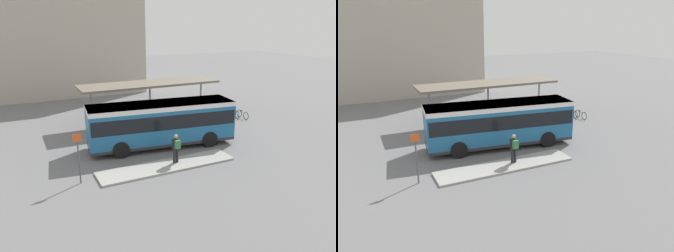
{
  "view_description": "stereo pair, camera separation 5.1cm",
  "coord_description": "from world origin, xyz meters",
  "views": [
    {
      "loc": [
        -8.99,
        -19.63,
        8.33
      ],
      "look_at": [
        0.5,
        0.0,
        1.39
      ],
      "focal_mm": 35.0,
      "sensor_mm": 36.0,
      "label": 1
    },
    {
      "loc": [
        -8.94,
        -19.65,
        8.33
      ],
      "look_at": [
        0.5,
        0.0,
        1.39
      ],
      "focal_mm": 35.0,
      "sensor_mm": 36.0,
      "label": 2
    }
  ],
  "objects": [
    {
      "name": "platform_sign",
      "position": [
        -6.29,
        -3.21,
        1.56
      ],
      "size": [
        0.44,
        0.08,
        2.8
      ],
      "color": "#4C4C51",
      "rests_on": "ground_plane"
    },
    {
      "name": "pedestrian_waiting",
      "position": [
        -0.54,
        -3.28,
        1.16
      ],
      "size": [
        0.45,
        0.47,
        1.82
      ],
      "rotation": [
        0.0,
        0.0,
        1.6
      ],
      "color": "#232328",
      "rests_on": "curb_island"
    },
    {
      "name": "curb_island",
      "position": [
        -1.15,
        -3.36,
        0.06
      ],
      "size": [
        8.52,
        1.8,
        0.12
      ],
      "color": "#9E9E99",
      "rests_on": "ground_plane"
    },
    {
      "name": "bicycle_yellow",
      "position": [
        9.06,
        3.75,
        0.36
      ],
      "size": [
        0.48,
        1.64,
        0.71
      ],
      "rotation": [
        0.0,
        0.0,
        1.49
      ],
      "color": "black",
      "rests_on": "ground_plane"
    },
    {
      "name": "bicycle_green",
      "position": [
        9.49,
        3.09,
        0.35
      ],
      "size": [
        0.48,
        1.63,
        0.7
      ],
      "rotation": [
        0.0,
        0.0,
        -1.55
      ],
      "color": "black",
      "rests_on": "ground_plane"
    },
    {
      "name": "ground_plane",
      "position": [
        0.0,
        0.0,
        0.0
      ],
      "size": [
        120.0,
        120.0,
        0.0
      ],
      "primitive_type": "plane",
      "color": "slate"
    },
    {
      "name": "station_building",
      "position": [
        -4.99,
        24.03,
        7.6
      ],
      "size": [
        22.28,
        12.43,
        15.2
      ],
      "color": "#B2A899",
      "rests_on": "ground_plane"
    },
    {
      "name": "bicycle_orange",
      "position": [
        9.16,
        4.41,
        0.36
      ],
      "size": [
        0.48,
        1.64,
        0.71
      ],
      "rotation": [
        0.0,
        0.0,
        1.54
      ],
      "color": "black",
      "rests_on": "ground_plane"
    },
    {
      "name": "city_bus",
      "position": [
        0.01,
        -0.0,
        1.81
      ],
      "size": [
        10.29,
        3.81,
        3.09
      ],
      "rotation": [
        0.0,
        0.0,
        -0.12
      ],
      "color": "#1E6093",
      "rests_on": "ground_plane"
    },
    {
      "name": "station_shelter",
      "position": [
        1.58,
        5.78,
        3.29
      ],
      "size": [
        11.95,
        3.26,
        3.44
      ],
      "color": "#706656",
      "rests_on": "ground_plane"
    }
  ]
}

